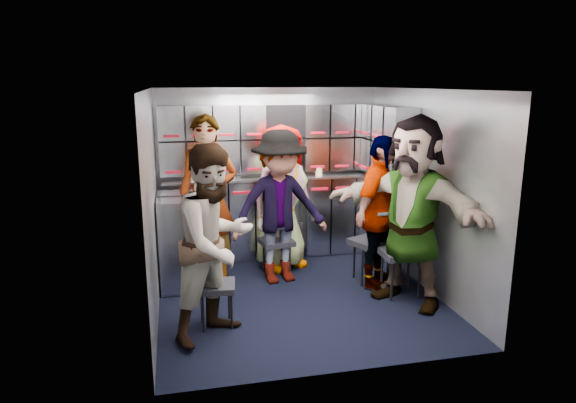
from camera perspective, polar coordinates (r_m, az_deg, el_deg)
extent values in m
plane|color=black|center=(5.45, 0.98, -10.31)|extent=(3.00, 3.00, 0.00)
cube|color=#8D939A|center=(6.56, -2.07, 3.34)|extent=(2.80, 0.04, 2.10)
cube|color=#8D939A|center=(4.99, -14.81, -0.25)|extent=(0.04, 3.00, 2.10)
cube|color=#8D939A|center=(5.61, 15.06, 1.20)|extent=(0.04, 3.00, 2.10)
cube|color=silver|center=(5.00, 1.07, 12.37)|extent=(2.80, 3.00, 0.02)
cube|color=#A1A6B1|center=(6.48, -1.69, -1.82)|extent=(2.68, 0.38, 0.99)
cube|color=#A1A6B1|center=(5.67, -12.18, -4.32)|extent=(0.38, 0.76, 0.99)
cube|color=#B5B8BD|center=(6.36, -1.72, 2.71)|extent=(2.68, 0.42, 0.03)
cube|color=#A1A6B1|center=(6.35, -1.85, 7.02)|extent=(2.68, 0.28, 0.82)
cube|color=#A1A6B1|center=(6.10, 11.02, 6.54)|extent=(0.28, 1.00, 0.82)
cube|color=#A1A6B1|center=(6.20, 10.98, -2.70)|extent=(0.28, 1.20, 1.00)
cube|color=#AA091C|center=(6.20, -1.36, 1.16)|extent=(2.60, 0.02, 0.03)
cube|color=black|center=(4.71, -8.04, -9.32)|extent=(0.38, 0.36, 0.05)
cylinder|color=black|center=(4.69, -9.41, -12.14)|extent=(0.02, 0.02, 0.36)
cylinder|color=black|center=(4.70, -6.28, -11.94)|extent=(0.02, 0.02, 0.36)
cylinder|color=black|center=(4.88, -9.57, -11.07)|extent=(0.02, 0.02, 0.36)
cylinder|color=black|center=(4.90, -6.58, -10.89)|extent=(0.02, 0.02, 0.36)
cube|color=black|center=(5.85, -1.28, -4.50)|extent=(0.39, 0.38, 0.06)
cylinder|color=black|center=(5.79, -2.33, -6.86)|extent=(0.02, 0.02, 0.37)
cylinder|color=black|center=(5.84, 0.22, -6.67)|extent=(0.02, 0.02, 0.37)
cylinder|color=black|center=(6.00, -2.72, -6.13)|extent=(0.02, 0.02, 0.37)
cylinder|color=black|center=(6.05, -0.26, -5.96)|extent=(0.02, 0.02, 0.37)
cube|color=black|center=(6.27, -0.94, -2.58)|extent=(0.55, 0.54, 0.07)
cylinder|color=black|center=(6.19, -2.10, -5.17)|extent=(0.03, 0.03, 0.45)
cylinder|color=black|center=(6.25, 0.72, -4.98)|extent=(0.03, 0.03, 0.45)
cylinder|color=black|center=(6.44, -2.54, -4.44)|extent=(0.03, 0.03, 0.45)
cylinder|color=black|center=(6.50, 0.17, -4.26)|extent=(0.03, 0.03, 0.45)
cube|color=black|center=(5.73, 9.28, -4.49)|extent=(0.53, 0.51, 0.06)
cylinder|color=black|center=(5.64, 8.25, -7.26)|extent=(0.03, 0.03, 0.43)
cylinder|color=black|center=(5.75, 11.06, -6.97)|extent=(0.03, 0.03, 0.43)
cylinder|color=black|center=(5.87, 7.36, -6.42)|extent=(0.03, 0.03, 0.43)
cylinder|color=black|center=(5.97, 10.08, -6.16)|extent=(0.03, 0.03, 0.43)
cube|color=black|center=(5.42, 12.49, -5.65)|extent=(0.42, 0.40, 0.06)
cylinder|color=black|center=(5.33, 11.47, -8.64)|extent=(0.03, 0.03, 0.43)
cylinder|color=black|center=(5.45, 14.39, -8.28)|extent=(0.03, 0.03, 0.43)
cylinder|color=black|center=(5.55, 10.38, -7.69)|extent=(0.03, 0.03, 0.43)
cylinder|color=black|center=(5.67, 13.21, -7.37)|extent=(0.03, 0.03, 0.43)
imported|color=black|center=(5.71, -8.90, 0.33)|extent=(0.78, 0.65, 1.84)
imported|color=black|center=(4.39, -8.03, -4.58)|extent=(1.04, 1.01, 1.69)
imported|color=black|center=(5.56, -0.94, -0.66)|extent=(1.17, 0.79, 1.68)
imported|color=black|center=(6.01, -0.61, 0.46)|extent=(0.98, 0.83, 1.70)
imported|color=black|center=(5.47, 10.12, -1.32)|extent=(0.97, 0.96, 1.64)
imported|color=black|center=(5.12, 13.61, -1.09)|extent=(1.44, 1.75, 1.88)
cylinder|color=white|center=(6.22, -6.15, 3.59)|extent=(0.06, 0.06, 0.23)
cylinder|color=white|center=(6.32, -0.17, 3.89)|extent=(0.06, 0.06, 0.24)
cylinder|color=white|center=(6.42, 3.35, 4.00)|extent=(0.06, 0.06, 0.24)
cylinder|color=beige|center=(6.19, -10.43, 2.81)|extent=(0.08, 0.08, 0.10)
cylinder|color=beige|center=(6.43, 3.44, 3.39)|extent=(0.09, 0.09, 0.10)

